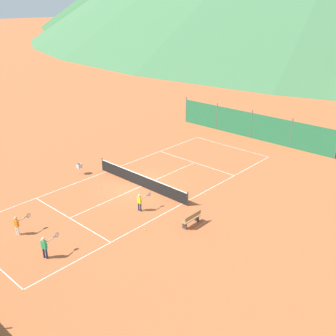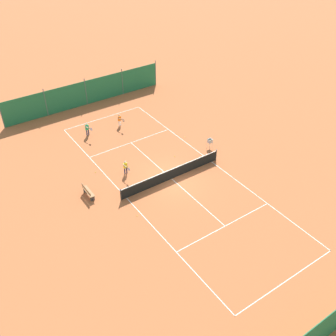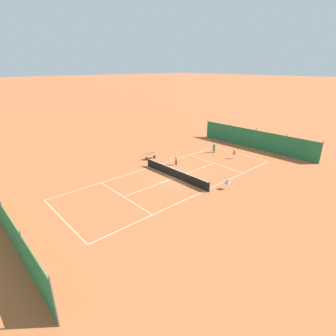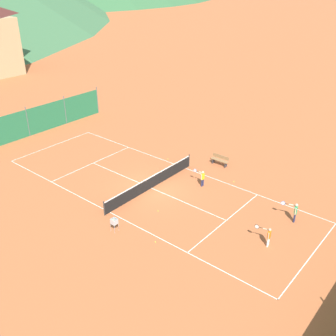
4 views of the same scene
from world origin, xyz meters
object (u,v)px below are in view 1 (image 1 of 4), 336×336
object	(u,v)px
tennis_ball_by_net_right	(205,194)
ball_hopper	(79,166)
tennis_net	(141,180)
player_far_baseline	(45,246)
courtside_bench	(191,219)
tennis_ball_far_corner	(100,188)
player_near_service	(17,224)
tennis_ball_service_box	(145,230)
player_near_baseline	(140,201)
tennis_ball_mid_court	(57,187)

from	to	relation	value
tennis_ball_by_net_right	ball_hopper	world-z (taller)	ball_hopper
tennis_net	player_far_baseline	size ratio (longest dim) A/B	6.97
tennis_net	courtside_bench	size ratio (longest dim) A/B	6.12
tennis_ball_by_net_right	tennis_ball_far_corner	size ratio (longest dim) A/B	1.00
player_far_baseline	ball_hopper	world-z (taller)	player_far_baseline
player_near_service	tennis_ball_far_corner	bearing A→B (deg)	100.57
tennis_ball_by_net_right	courtside_bench	world-z (taller)	courtside_bench
player_far_baseline	player_near_service	size ratio (longest dim) A/B	1.08
player_far_baseline	courtside_bench	world-z (taller)	player_far_baseline
tennis_ball_service_box	player_near_baseline	bearing A→B (deg)	142.10
tennis_ball_service_box	tennis_net	bearing A→B (deg)	137.99
tennis_ball_mid_court	player_far_baseline	bearing A→B (deg)	-36.49
tennis_ball_service_box	tennis_ball_far_corner	size ratio (longest dim) A/B	1.00
player_far_baseline	tennis_ball_by_net_right	distance (m)	12.00
tennis_net	courtside_bench	distance (m)	6.59
ball_hopper	player_near_baseline	bearing A→B (deg)	-6.30
player_near_service	tennis_ball_mid_court	size ratio (longest dim) A/B	18.46
tennis_net	tennis_ball_service_box	distance (m)	6.24
player_far_baseline	tennis_ball_service_box	xyz separation A→B (m)	(1.98, 5.55, -0.73)
tennis_ball_far_corner	courtside_bench	size ratio (longest dim) A/B	0.04
player_near_baseline	tennis_ball_far_corner	xyz separation A→B (m)	(-4.63, 0.26, -0.68)
tennis_net	player_near_baseline	bearing A→B (deg)	-44.78
player_far_baseline	tennis_ball_mid_court	distance (m)	8.98
tennis_net	tennis_ball_service_box	xyz separation A→B (m)	(4.62, -4.16, -0.47)
player_near_service	tennis_ball_mid_court	bearing A→B (deg)	127.15
tennis_ball_far_corner	tennis_ball_mid_court	xyz separation A→B (m)	(-2.57, -2.02, 0.00)
player_far_baseline	tennis_ball_service_box	distance (m)	5.94
tennis_net	tennis_ball_mid_court	size ratio (longest dim) A/B	139.09
player_far_baseline	tennis_ball_mid_court	xyz separation A→B (m)	(-7.19, 5.32, -0.73)
player_far_baseline	tennis_ball_service_box	bearing A→B (deg)	70.31
tennis_ball_by_net_right	player_near_service	bearing A→B (deg)	-113.60
player_near_baseline	tennis_ball_far_corner	bearing A→B (deg)	176.77
player_far_baseline	tennis_ball_far_corner	xyz separation A→B (m)	(-4.62, 7.35, -0.73)
tennis_ball_mid_court	player_near_baseline	bearing A→B (deg)	13.76
player_near_service	courtside_bench	bearing A→B (deg)	48.03
tennis_ball_service_box	tennis_ball_far_corner	world-z (taller)	same
player_near_baseline	player_near_service	xyz separation A→B (m)	(-3.29, -6.93, 0.00)
tennis_net	ball_hopper	world-z (taller)	tennis_net
player_near_service	tennis_ball_by_net_right	xyz separation A→B (m)	(5.10, 11.68, -0.68)
player_near_service	courtside_bench	xyz separation A→B (m)	(6.99, 7.77, -0.26)
tennis_ball_far_corner	ball_hopper	world-z (taller)	ball_hopper
tennis_ball_by_net_right	tennis_ball_far_corner	bearing A→B (deg)	-145.13
tennis_net	tennis_ball_by_net_right	size ratio (longest dim) A/B	139.09
player_far_baseline	tennis_ball_mid_court	bearing A→B (deg)	143.51
tennis_ball_by_net_right	tennis_net	bearing A→B (deg)	-154.50
player_far_baseline	ball_hopper	xyz separation A→B (m)	(-7.93, 7.96, -0.11)
player_near_baseline	ball_hopper	distance (m)	7.99
tennis_net	tennis_ball_mid_court	world-z (taller)	tennis_net
ball_hopper	player_near_service	bearing A→B (deg)	-59.20
player_near_service	tennis_net	bearing A→B (deg)	86.14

